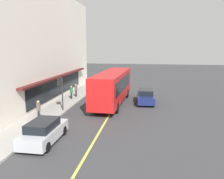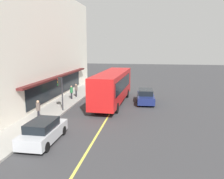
# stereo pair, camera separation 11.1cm
# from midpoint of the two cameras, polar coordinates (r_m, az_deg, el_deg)

# --- Properties ---
(ground) EXTENTS (120.00, 120.00, 0.00)m
(ground) POSITION_cam_midpoint_polar(r_m,az_deg,el_deg) (24.19, 0.44, -4.52)
(ground) COLOR #38383A
(sidewalk) EXTENTS (80.00, 2.83, 0.15)m
(sidewalk) POSITION_cam_midpoint_polar(r_m,az_deg,el_deg) (25.64, -12.29, -3.73)
(sidewalk) COLOR #9E9B93
(sidewalk) RESTS_ON ground
(lane_centre_stripe) EXTENTS (36.00, 0.16, 0.01)m
(lane_centre_stripe) POSITION_cam_midpoint_polar(r_m,az_deg,el_deg) (24.19, 0.44, -4.51)
(lane_centre_stripe) COLOR #D8D14C
(lane_centre_stripe) RESTS_ON ground
(storefront_building) EXTENTS (26.00, 12.28, 12.67)m
(storefront_building) POSITION_cam_midpoint_polar(r_m,az_deg,el_deg) (31.08, -23.23, 9.79)
(storefront_building) COLOR silver
(storefront_building) RESTS_ON ground
(bus) EXTENTS (11.23, 3.02, 3.50)m
(bus) POSITION_cam_midpoint_polar(r_m,az_deg,el_deg) (25.57, 0.24, 0.86)
(bus) COLOR red
(bus) RESTS_ON ground
(traffic_light) EXTENTS (0.30, 0.52, 3.20)m
(traffic_light) POSITION_cam_midpoint_polar(r_m,az_deg,el_deg) (22.87, -12.31, 0.85)
(traffic_light) COLOR #2D2D33
(traffic_light) RESTS_ON sidewalk
(car_silver) EXTENTS (4.30, 1.86, 1.52)m
(car_silver) POSITION_cam_midpoint_polar(r_m,az_deg,el_deg) (16.31, -16.22, -9.79)
(car_silver) COLOR #B7BABF
(car_silver) RESTS_ON ground
(car_navy) EXTENTS (4.40, 2.06, 1.52)m
(car_navy) POSITION_cam_midpoint_polar(r_m,az_deg,el_deg) (26.39, 8.30, -1.70)
(car_navy) COLOR navy
(car_navy) RESTS_ON ground
(pedestrian_waiting) EXTENTS (0.34, 0.34, 1.58)m
(pedestrian_waiting) POSITION_cam_midpoint_polar(r_m,az_deg,el_deg) (27.81, -9.72, -0.38)
(pedestrian_waiting) COLOR black
(pedestrian_waiting) RESTS_ON sidewalk
(pedestrian_near_storefront) EXTENTS (0.34, 0.34, 1.60)m
(pedestrian_near_storefront) POSITION_cam_midpoint_polar(r_m,az_deg,el_deg) (28.90, -8.62, 0.09)
(pedestrian_near_storefront) COLOR black
(pedestrian_near_storefront) RESTS_ON sidewalk
(pedestrian_by_curb) EXTENTS (0.34, 0.34, 1.69)m
(pedestrian_by_curb) POSITION_cam_midpoint_polar(r_m,az_deg,el_deg) (20.61, -17.37, -4.36)
(pedestrian_by_curb) COLOR black
(pedestrian_by_curb) RESTS_ON sidewalk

